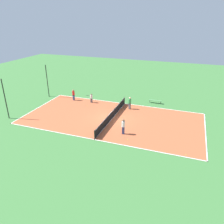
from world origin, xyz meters
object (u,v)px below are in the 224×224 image
at_px(tennis_net, 112,115).
at_px(fence_post_back_right, 47,81).
at_px(bench, 155,101).
at_px(player_near_white, 123,126).
at_px(tennis_ball_right_alley, 127,140).
at_px(player_far_white, 91,98).
at_px(player_coach_red, 73,94).
at_px(tennis_ball_midcourt, 87,105).
at_px(tennis_ball_near_net, 186,155).
at_px(fence_post_back_left, 5,99).
at_px(tennis_ball_left_sideline, 100,132).
at_px(player_far_green, 130,102).

bearing_deg(tennis_net, fence_post_back_right, 70.70).
height_order(bench, player_near_white, player_near_white).
relative_size(bench, tennis_ball_right_alley, 27.85).
xyz_separation_m(bench, player_far_white, (-3.00, 8.89, 0.41)).
bearing_deg(fence_post_back_right, player_coach_red, -91.90).
bearing_deg(tennis_net, tennis_ball_midcourt, 60.15).
bearing_deg(tennis_ball_near_net, bench, 21.95).
xyz_separation_m(player_coach_red, fence_post_back_left, (-8.38, 4.53, 1.54)).
relative_size(tennis_ball_midcourt, tennis_ball_right_alley, 1.00).
height_order(bench, tennis_ball_near_net, bench).
distance_m(tennis_net, tennis_ball_left_sideline, 3.80).
bearing_deg(player_far_white, tennis_ball_midcourt, 81.61).
xyz_separation_m(tennis_net, fence_post_back_right, (4.27, 12.18, 1.98)).
relative_size(tennis_net, fence_post_back_right, 2.12).
bearing_deg(player_near_white, bench, 75.29).
distance_m(player_far_green, tennis_ball_midcourt, 6.18).
distance_m(tennis_ball_left_sideline, fence_post_back_left, 12.36).
xyz_separation_m(player_far_green, tennis_ball_midcourt, (-0.95, 6.03, -0.95)).
xyz_separation_m(tennis_net, player_coach_red, (4.12, 7.65, 0.44)).
relative_size(player_far_white, player_far_green, 0.81).
bearing_deg(player_coach_red, tennis_ball_right_alley, -34.04).
xyz_separation_m(player_coach_red, tennis_ball_right_alley, (-8.45, -10.91, -0.93)).
height_order(bench, tennis_ball_left_sideline, bench).
xyz_separation_m(tennis_net, bench, (7.11, -4.17, -0.16)).
distance_m(bench, player_far_white, 9.39).
xyz_separation_m(player_far_white, fence_post_back_right, (0.16, 7.47, 1.73)).
xyz_separation_m(player_far_white, fence_post_back_left, (-8.38, 7.47, 1.73)).
relative_size(player_far_green, fence_post_back_right, 0.34).
relative_size(tennis_ball_near_net, fence_post_back_left, 0.01).
relative_size(tennis_ball_near_net, fence_post_back_right, 0.01).
relative_size(bench, player_coach_red, 1.12).
bearing_deg(fence_post_back_right, player_far_green, -92.40).
distance_m(player_far_white, tennis_ball_right_alley, 11.64).
height_order(tennis_net, player_far_white, player_far_white).
xyz_separation_m(bench, player_near_white, (-10.36, 1.71, 0.64)).
bearing_deg(tennis_net, tennis_ball_left_sideline, 178.81).
xyz_separation_m(tennis_net, player_far_white, (4.11, 4.72, 0.25)).
height_order(bench, tennis_ball_right_alley, bench).
bearing_deg(player_coach_red, player_far_green, 1.06).
relative_size(tennis_net, player_far_white, 7.74).
bearing_deg(tennis_ball_midcourt, player_coach_red, 64.47).
distance_m(tennis_net, fence_post_back_left, 13.06).
xyz_separation_m(player_near_white, fence_post_back_left, (-1.02, 14.64, 1.49)).
height_order(tennis_ball_midcourt, tennis_ball_left_sideline, same).
relative_size(tennis_ball_right_alley, tennis_ball_left_sideline, 1.00).
bearing_deg(fence_post_back_right, tennis_ball_near_net, -113.66).
distance_m(tennis_ball_midcourt, fence_post_back_left, 10.48).
height_order(player_far_green, tennis_ball_left_sideline, player_far_green).
relative_size(player_coach_red, tennis_ball_near_net, 24.81).
xyz_separation_m(tennis_ball_right_alley, fence_post_back_left, (0.07, 15.44, 2.47)).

